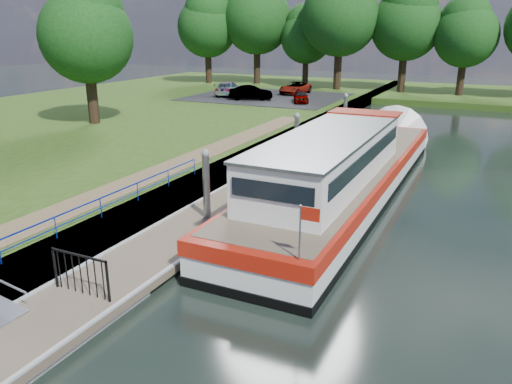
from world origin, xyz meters
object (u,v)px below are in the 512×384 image
at_px(car_d, 295,88).
at_px(barge, 349,170).
at_px(pontoon, 259,189).
at_px(car_a, 301,96).
at_px(car_b, 251,93).
at_px(car_c, 228,89).

bearing_deg(car_d, barge, -58.16).
distance_m(pontoon, car_a, 23.48).
distance_m(car_b, car_c, 3.94).
height_order(pontoon, car_b, car_b).
bearing_deg(car_b, car_c, 40.68).
bearing_deg(car_c, car_b, 137.27).
xyz_separation_m(barge, car_b, (-14.95, 20.50, 0.39)).
xyz_separation_m(car_a, car_d, (-2.72, 5.53, 0.05)).
distance_m(car_a, car_b, 4.80).
xyz_separation_m(car_a, car_c, (-8.20, 1.64, 0.12)).
xyz_separation_m(barge, car_c, (-18.36, 22.46, 0.40)).
distance_m(barge, car_b, 25.37).
height_order(car_b, car_c, car_c).
bearing_deg(pontoon, car_b, 117.10).
bearing_deg(barge, car_d, 116.06).
height_order(pontoon, car_a, car_a).
xyz_separation_m(car_c, car_d, (5.48, 3.89, -0.07)).
bearing_deg(barge, car_a, 116.02).
bearing_deg(car_a, car_b, 160.92).
relative_size(barge, car_d, 5.00).
bearing_deg(car_d, car_a, -58.04).
bearing_deg(pontoon, barge, 25.18).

